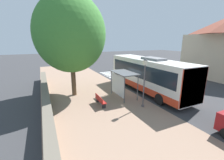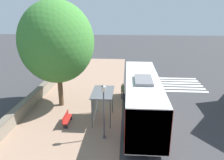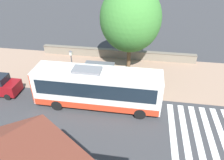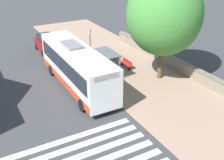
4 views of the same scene
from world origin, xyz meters
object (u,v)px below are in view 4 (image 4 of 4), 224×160
object	(u,v)px
shade_tree	(164,15)
bus	(77,66)
parked_car_behind_bus	(46,43)
bus_shelter	(108,56)
bench	(126,63)
street_lamp_near	(90,45)
pedestrian	(116,91)

from	to	relation	value
shade_tree	bus	bearing A→B (deg)	-15.99
shade_tree	parked_car_behind_bus	size ratio (longest dim) A/B	2.41
bus_shelter	parked_car_behind_bus	distance (m)	10.08
bench	bus	bearing A→B (deg)	13.28
bus	street_lamp_near	bearing A→B (deg)	-131.41
street_lamp_near	bench	bearing A→B (deg)	150.83
pedestrian	parked_car_behind_bus	size ratio (longest dim) A/B	0.41
bus_shelter	bus	bearing A→B (deg)	8.51
bench	shade_tree	bearing A→B (deg)	112.83
street_lamp_near	parked_car_behind_bus	world-z (taller)	street_lamp_near
bus_shelter	pedestrian	xyz separation A→B (m)	(1.68, 4.54, -1.11)
bus_shelter	bench	distance (m)	3.22
bus_shelter	street_lamp_near	distance (m)	2.75
bus	bench	xyz separation A→B (m)	(-5.97, -1.41, -1.47)
bus	shade_tree	bearing A→B (deg)	164.01
bus_shelter	pedestrian	size ratio (longest dim) A/B	1.83
bus_shelter	shade_tree	xyz separation A→B (m)	(-4.14, 2.64, 3.95)
parked_car_behind_bus	pedestrian	bearing A→B (deg)	95.49
bus_shelter	parked_car_behind_bus	bearing A→B (deg)	-72.38
bus_shelter	street_lamp_near	bearing A→B (deg)	-79.03
shade_tree	street_lamp_near	bearing A→B (deg)	-48.75
parked_car_behind_bus	bus	bearing A→B (deg)	88.35
pedestrian	bench	bearing A→B (deg)	-128.46
bus	bench	size ratio (longest dim) A/B	6.46
bus	parked_car_behind_bus	bearing A→B (deg)	-91.65
bus	bench	world-z (taller)	bus
bus	pedestrian	xyz separation A→B (m)	(-1.64, 4.04, -0.99)
pedestrian	parked_car_behind_bus	bearing A→B (deg)	-84.51
street_lamp_near	parked_car_behind_bus	bearing A→B (deg)	-69.91
bus_shelter	bench	world-z (taller)	bus_shelter
bus	pedestrian	distance (m)	4.47
pedestrian	bench	world-z (taller)	pedestrian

